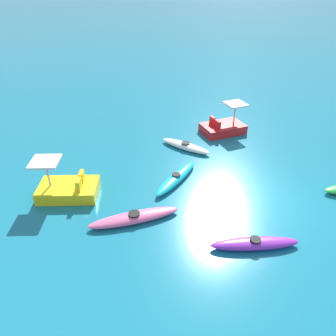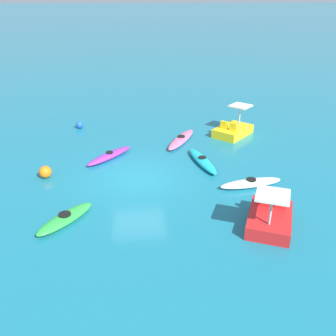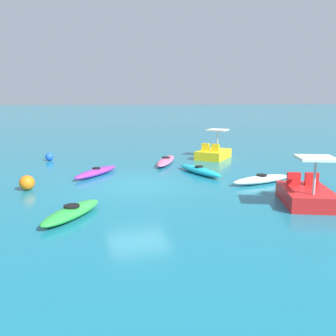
% 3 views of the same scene
% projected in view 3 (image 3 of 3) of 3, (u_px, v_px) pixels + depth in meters
% --- Properties ---
extents(ground_plane, '(600.00, 600.00, 0.00)m').
position_uv_depth(ground_plane, '(138.00, 185.00, 14.23)').
color(ground_plane, '#19728C').
extents(kayak_pink, '(3.35, 2.22, 0.37)m').
position_uv_depth(kayak_pink, '(166.00, 161.00, 19.01)').
color(kayak_pink, pink).
rests_on(kayak_pink, ground_plane).
extents(kayak_green, '(2.50, 2.19, 0.37)m').
position_uv_depth(kayak_green, '(72.00, 212.00, 10.22)').
color(kayak_green, green).
rests_on(kayak_green, ground_plane).
extents(kayak_white, '(1.15, 2.94, 0.37)m').
position_uv_depth(kayak_white, '(261.00, 179.00, 14.48)').
color(kayak_white, white).
rests_on(kayak_white, ground_plane).
extents(kayak_purple, '(2.65, 2.46, 0.37)m').
position_uv_depth(kayak_purple, '(96.00, 172.00, 15.99)').
color(kayak_purple, purple).
rests_on(kayak_purple, ground_plane).
extents(kayak_cyan, '(3.25, 1.26, 0.37)m').
position_uv_depth(kayak_cyan, '(199.00, 170.00, 16.37)').
color(kayak_cyan, '#19B7C6').
rests_on(kayak_cyan, ground_plane).
extents(pedal_boat_red, '(2.80, 2.33, 1.68)m').
position_uv_depth(pedal_boat_red, '(307.00, 194.00, 11.55)').
color(pedal_boat_red, red).
rests_on(pedal_boat_red, ground_plane).
extents(pedal_boat_yellow, '(2.77, 2.75, 1.68)m').
position_uv_depth(pedal_boat_yellow, '(214.00, 153.00, 20.74)').
color(pedal_boat_yellow, yellow).
rests_on(pedal_boat_yellow, ground_plane).
extents(buoy_blue, '(0.46, 0.46, 0.46)m').
position_uv_depth(buoy_blue, '(49.00, 157.00, 19.95)').
color(buoy_blue, blue).
rests_on(buoy_blue, ground_plane).
extents(buoy_orange, '(0.57, 0.57, 0.57)m').
position_uv_depth(buoy_orange, '(27.00, 183.00, 13.34)').
color(buoy_orange, orange).
rests_on(buoy_orange, ground_plane).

